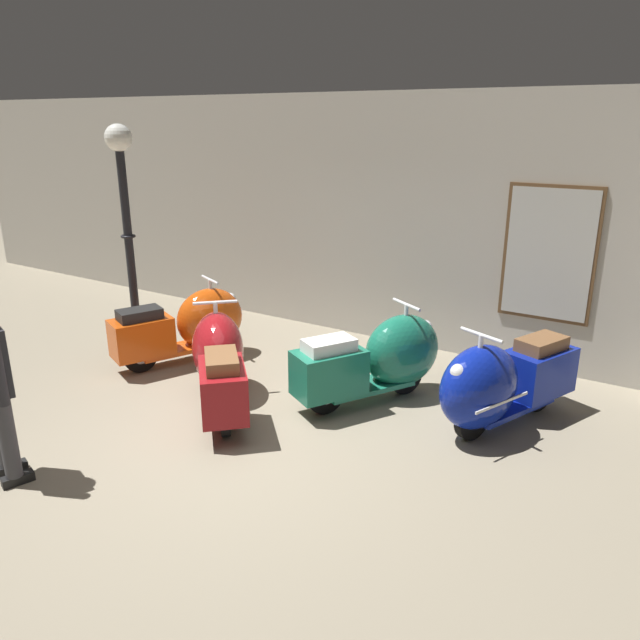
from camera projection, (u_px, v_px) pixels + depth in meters
name	position (u px, v px, depth m)	size (l,w,h in m)	color
ground_plane	(224.00, 446.00, 5.73)	(60.00, 60.00, 0.00)	gray
showroom_back_wall	(402.00, 223.00, 8.00)	(18.00, 0.63, 3.26)	#ADA89E
scooter_0	(190.00, 325.00, 7.63)	(1.11, 1.73, 1.03)	black
scooter_1	(219.00, 362.00, 6.44)	(1.57, 1.60, 1.07)	black
scooter_2	(381.00, 358.00, 6.55)	(1.28, 1.75, 1.06)	black
scooter_3	(498.00, 383.00, 5.91)	(1.12, 1.81, 1.07)	black
lamppost	(126.00, 214.00, 7.77)	(0.34, 0.34, 2.87)	black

